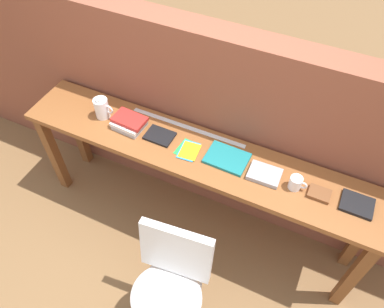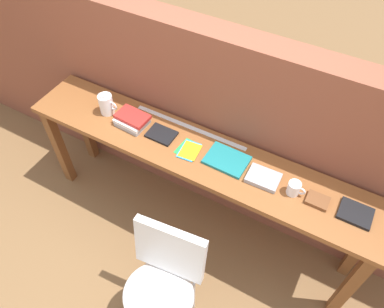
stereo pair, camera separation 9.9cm
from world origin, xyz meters
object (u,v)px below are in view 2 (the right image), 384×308
(mug, at_px, (294,188))
(book_repair_rightmost, at_px, (356,213))
(magazine_cycling, at_px, (162,134))
(chair_white_moulded, at_px, (163,280))
(pamphlet_pile_colourful, at_px, (189,150))
(book_stack_leftmost, at_px, (132,120))
(leather_journal_brown, at_px, (318,200))
(book_open_centre, at_px, (227,160))
(pitcher_white, at_px, (106,104))

(mug, bearing_deg, book_repair_rightmost, 4.64)
(book_repair_rightmost, bearing_deg, magazine_cycling, -179.30)
(chair_white_moulded, bearing_deg, pamphlet_pile_colourful, 106.88)
(chair_white_moulded, xyz_separation_m, magazine_cycling, (-0.44, 0.74, 0.36))
(chair_white_moulded, height_order, book_stack_leftmost, book_stack_leftmost)
(leather_journal_brown, bearing_deg, book_stack_leftmost, 179.64)
(magazine_cycling, height_order, book_repair_rightmost, book_repair_rightmost)
(book_open_centre, relative_size, mug, 2.43)
(book_open_centre, distance_m, book_repair_rightmost, 0.81)
(book_stack_leftmost, relative_size, pamphlet_pile_colourful, 1.30)
(pamphlet_pile_colourful, relative_size, book_open_centre, 0.67)
(chair_white_moulded, bearing_deg, mug, 55.64)
(pitcher_white, relative_size, book_repair_rightmost, 0.99)
(leather_journal_brown, relative_size, book_repair_rightmost, 0.70)
(leather_journal_brown, bearing_deg, chair_white_moulded, -131.31)
(chair_white_moulded, bearing_deg, magazine_cycling, 120.88)
(pamphlet_pile_colourful, bearing_deg, leather_journal_brown, 1.21)
(book_open_centre, xyz_separation_m, leather_journal_brown, (0.60, -0.02, 0.00))
(pamphlet_pile_colourful, bearing_deg, pitcher_white, 177.03)
(pitcher_white, relative_size, magazine_cycling, 0.97)
(pamphlet_pile_colourful, bearing_deg, book_repair_rightmost, 2.07)
(book_repair_rightmost, bearing_deg, book_stack_leftmost, -179.20)
(magazine_cycling, distance_m, book_open_centre, 0.48)
(book_open_centre, bearing_deg, chair_white_moulded, -91.60)
(book_open_centre, distance_m, mug, 0.45)
(pitcher_white, height_order, leather_journal_brown, pitcher_white)
(magazine_cycling, height_order, book_open_centre, book_open_centre)
(mug, bearing_deg, book_stack_leftmost, 179.28)
(chair_white_moulded, distance_m, book_stack_leftmost, 1.07)
(pitcher_white, bearing_deg, book_stack_leftmost, -2.89)
(book_repair_rightmost, bearing_deg, book_open_centre, -179.87)
(pamphlet_pile_colourful, relative_size, mug, 1.63)
(pitcher_white, distance_m, magazine_cycling, 0.46)
(pitcher_white, xyz_separation_m, pamphlet_pile_colourful, (0.68, -0.04, -0.07))
(book_open_centre, height_order, leather_journal_brown, leather_journal_brown)
(magazine_cycling, xyz_separation_m, leather_journal_brown, (1.08, -0.01, 0.00))
(pitcher_white, bearing_deg, book_repair_rightmost, 0.11)
(leather_journal_brown, bearing_deg, book_repair_rightmost, 5.37)
(book_open_centre, xyz_separation_m, book_repair_rightmost, (0.81, -0.00, 0.00))
(chair_white_moulded, height_order, mug, mug)
(book_open_centre, bearing_deg, magazine_cycling, -177.08)
(book_open_centre, bearing_deg, book_stack_leftmost, -177.16)
(pitcher_white, xyz_separation_m, mug, (1.39, -0.03, -0.03))
(magazine_cycling, bearing_deg, chair_white_moulded, -58.50)
(mug, bearing_deg, chair_white_moulded, -124.36)
(pamphlet_pile_colourful, distance_m, mug, 0.71)
(mug, bearing_deg, pamphlet_pile_colourful, -179.24)
(book_stack_leftmost, height_order, book_open_centre, book_stack_leftmost)
(book_stack_leftmost, bearing_deg, leather_journal_brown, -0.26)
(chair_white_moulded, bearing_deg, book_open_centre, 86.87)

